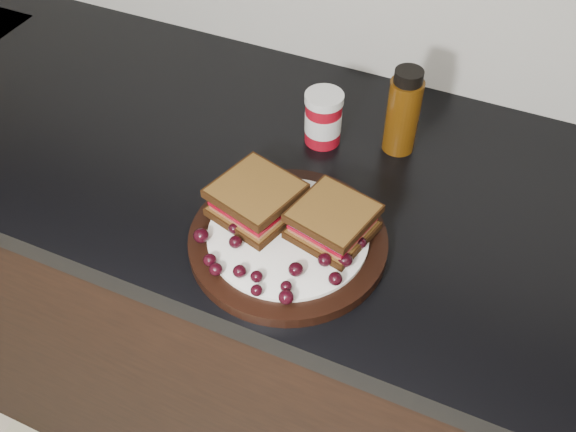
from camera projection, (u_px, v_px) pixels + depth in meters
name	position (u px, v px, depth m)	size (l,w,h in m)	color
base_cabinets	(340.00, 350.00, 1.33)	(3.96, 0.58, 0.86)	black
countertop	(357.00, 197.00, 1.00)	(3.98, 0.60, 0.04)	black
plate	(288.00, 241.00, 0.90)	(0.28, 0.28, 0.02)	black
sandwich_left	(256.00, 200.00, 0.90)	(0.11, 0.11, 0.05)	brown
sandwich_right	(333.00, 222.00, 0.88)	(0.10, 0.10, 0.05)	brown
grape_0	(201.00, 236.00, 0.88)	(0.02, 0.02, 0.02)	black
grape_1	(235.00, 242.00, 0.87)	(0.02, 0.02, 0.02)	black
grape_2	(210.00, 260.00, 0.85)	(0.02, 0.02, 0.02)	black
grape_3	(216.00, 269.00, 0.84)	(0.02, 0.02, 0.02)	black
grape_4	(240.00, 271.00, 0.84)	(0.02, 0.02, 0.02)	black
grape_5	(257.00, 277.00, 0.83)	(0.02, 0.02, 0.02)	black
grape_6	(257.00, 290.00, 0.82)	(0.02, 0.02, 0.01)	black
grape_7	(286.00, 297.00, 0.81)	(0.02, 0.02, 0.02)	black
grape_8	(286.00, 287.00, 0.82)	(0.02, 0.02, 0.01)	black
grape_9	(296.00, 269.00, 0.84)	(0.02, 0.02, 0.02)	black
grape_10	(335.00, 279.00, 0.83)	(0.02, 0.02, 0.02)	black
grape_11	(325.00, 260.00, 0.85)	(0.02, 0.02, 0.02)	black
grape_12	(345.00, 260.00, 0.85)	(0.02, 0.02, 0.02)	black
grape_13	(360.00, 243.00, 0.87)	(0.02, 0.02, 0.02)	black
grape_14	(350.00, 235.00, 0.88)	(0.02, 0.02, 0.02)	black
grape_15	(329.00, 223.00, 0.89)	(0.02, 0.02, 0.02)	black
grape_16	(275.00, 196.00, 0.93)	(0.02, 0.02, 0.02)	black
grape_17	(262.00, 202.00, 0.92)	(0.02, 0.02, 0.02)	black
grape_18	(241.00, 200.00, 0.92)	(0.02, 0.02, 0.02)	black
grape_19	(241.00, 205.00, 0.92)	(0.02, 0.02, 0.01)	black
grape_20	(252.00, 218.00, 0.90)	(0.02, 0.02, 0.02)	black
grape_21	(234.00, 228.00, 0.89)	(0.02, 0.02, 0.02)	black
grape_22	(260.00, 208.00, 0.91)	(0.02, 0.02, 0.02)	black
grape_23	(239.00, 195.00, 0.93)	(0.02, 0.02, 0.02)	black
grape_24	(240.00, 207.00, 0.92)	(0.02, 0.02, 0.02)	black
condiment_jar	(323.00, 118.00, 1.03)	(0.06, 0.06, 0.09)	maroon
oil_bottle	(403.00, 111.00, 1.00)	(0.05, 0.05, 0.15)	#482707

